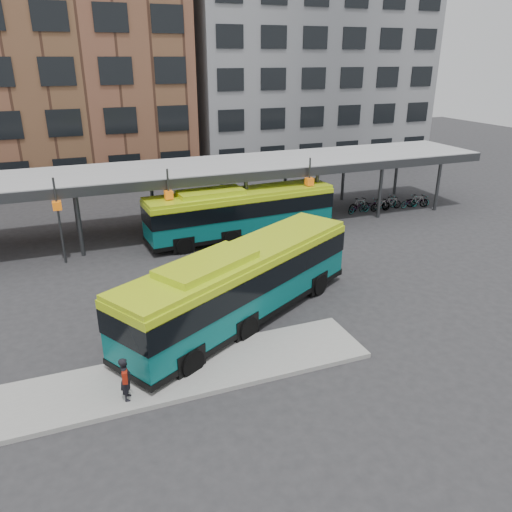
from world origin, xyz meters
The scene contains 9 objects.
ground centered at (0.00, 0.00, 0.00)m, with size 120.00×120.00×0.00m, color #28282B.
boarding_island centered at (-5.50, -3.00, 0.09)m, with size 14.00×3.00×0.18m, color gray.
canopy centered at (-0.06, 12.87, 3.91)m, with size 40.00×6.53×4.80m.
building_brick centered at (-10.00, 32.00, 11.00)m, with size 26.00×14.00×22.00m, color brown.
building_grey centered at (16.00, 32.00, 10.00)m, with size 24.00×14.00×20.00m, color slate.
bus_front centered at (-2.03, 0.11, 1.79)m, with size 12.13×8.47×3.43m.
bus_rear centered at (1.48, 10.10, 1.71)m, with size 12.03×3.30×3.28m.
pedestrian centered at (-7.48, -3.86, 0.96)m, with size 0.46×0.64×1.54m.
bike_rack centered at (13.76, 11.92, 0.47)m, with size 7.14×1.44×1.06m.
Camera 1 is at (-8.47, -17.98, 10.68)m, focal length 35.00 mm.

